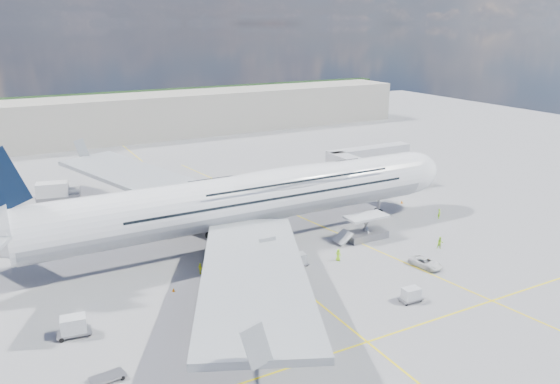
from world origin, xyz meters
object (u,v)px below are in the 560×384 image
cone_nose (402,202)px  cone_wing_left_inner (142,236)px  crew_wing (200,269)px  cone_wing_right_inner (173,290)px  airliner (245,199)px  dolly_row_b (283,323)px  cargo_loader (365,231)px  catering_truck_outer (58,195)px  baggage_tug (264,262)px  jet_bridge (364,160)px  crew_loader (440,243)px  crew_nose (439,214)px  crew_tug (276,280)px  catering_truck_inner (158,220)px  dolly_row_c (208,331)px  dolly_row_a (107,377)px  dolly_back (74,326)px  service_van (426,263)px  dolly_nose_far (411,294)px  dolly_nose_near (298,260)px  crew_van (338,255)px  cone_wing_left_outer (136,194)px

cone_nose → cone_wing_left_inner: 46.14m
crew_wing → cone_wing_right_inner: size_ratio=3.19×
airliner → dolly_row_b: bearing=-105.2°
cargo_loader → catering_truck_outer: 54.63m
cone_nose → baggage_tug: bearing=-160.0°
jet_bridge → dolly_row_b: (-35.85, -34.05, -6.51)m
crew_loader → airliner: bearing=172.1°
cargo_loader → crew_loader: 11.07m
crew_nose → crew_tug: size_ratio=0.86×
dolly_row_b → crew_loader: crew_loader is taller
catering_truck_outer → cone_wing_right_inner: size_ratio=16.39×
airliner → catering_truck_inner: (-9.99, 10.72, -4.93)m
dolly_row_b → catering_truck_outer: (-15.78, 54.63, 1.72)m
airliner → catering_truck_inner: bearing=133.0°
cone_nose → dolly_row_c: bearing=-151.9°
dolly_row_a → baggage_tug: size_ratio=0.93×
cargo_loader → crew_tug: 20.77m
crew_wing → crew_tug: (6.89, -7.88, 0.22)m
cone_nose → catering_truck_outer: bearing=152.9°
catering_truck_inner → cone_nose: size_ratio=11.95×
dolly_row_b → cone_nose: 47.24m
jet_bridge → dolly_back: bearing=-155.6°
airliner → dolly_back: airliner is taller
dolly_back → catering_truck_outer: bearing=92.3°
airliner → dolly_row_b: 24.83m
crew_nose → cone_nose: 9.21m
crew_tug → cone_wing_right_inner: crew_tug is taller
service_van → cone_nose: 27.24m
dolly_nose_far → dolly_back: bearing=166.2°
dolly_row_a → crew_wing: (15.32, 16.91, 0.41)m
crew_tug → cone_wing_right_inner: 12.51m
dolly_nose_near → catering_truck_inner: catering_truck_inner is taller
dolly_row_a → crew_nose: bearing=11.4°
service_van → crew_loader: 7.22m
catering_truck_inner → crew_tug: size_ratio=3.80×
dolly_row_c → dolly_nose_near: 20.32m
crew_van → cone_wing_left_outer: (-16.81, 43.14, -0.57)m
dolly_row_b → baggage_tug: bearing=57.0°
baggage_tug → dolly_row_a: bearing=-167.4°
jet_bridge → cargo_loader: size_ratio=2.20×
airliner → cargo_loader: (16.56, -7.11, -5.62)m
jet_bridge → crew_nose: size_ratio=11.11×
crew_nose → crew_wing: bearing=150.8°
dolly_nose_far → crew_wing: dolly_nose_far is taller
crew_van → cone_nose: crew_van is taller
dolly_row_b → cone_wing_right_inner: cone_wing_right_inner is taller
crew_nose → dolly_nose_far: bearing=-170.6°
jet_bridge → service_van: bearing=-111.7°
dolly_row_a → dolly_row_b: bearing=-3.9°
catering_truck_inner → jet_bridge: bearing=-22.8°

